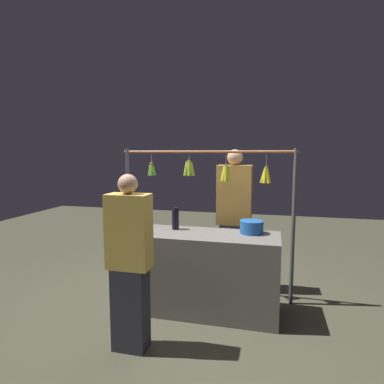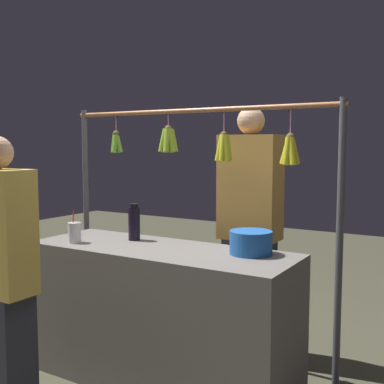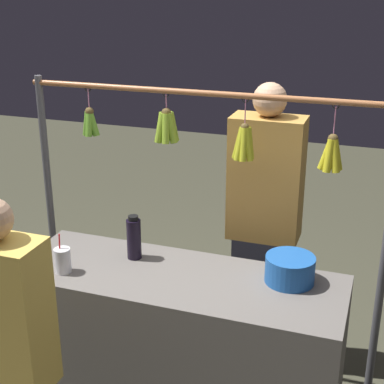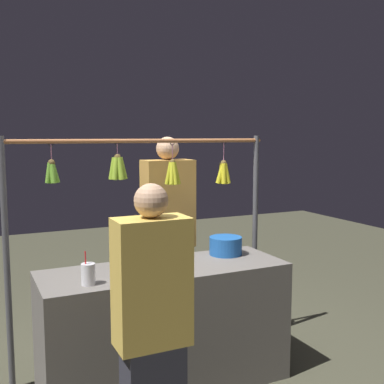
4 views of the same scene
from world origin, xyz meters
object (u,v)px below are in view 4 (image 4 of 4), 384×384
Objects in this scene: vendor_person at (168,242)px; customer_person at (152,339)px; drink_cup at (88,274)px; blue_bucket at (226,246)px; water_bottle at (119,251)px.

vendor_person is 1.14× the size of customer_person.
drink_cup is 0.14× the size of customer_person.
blue_bucket is at bearing -165.64° from drink_cup.
blue_bucket is 1.18m from drink_cup.
vendor_person reaches higher than water_bottle.
blue_bucket is at bearing 114.98° from vendor_person.
water_bottle is at bearing 43.28° from vendor_person.
drink_cup is 1.22m from vendor_person.
drink_cup is (0.28, 0.28, -0.05)m from water_bottle.
water_bottle is at bearing 1.11° from blue_bucket.
water_bottle is at bearing -135.90° from drink_cup.
drink_cup is at bearing 14.36° from blue_bucket.
water_bottle is 0.14× the size of vendor_person.
water_bottle is 1.00m from customer_person.
water_bottle is 0.40m from drink_cup.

